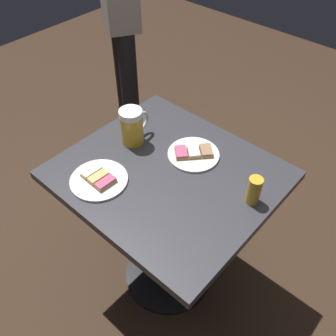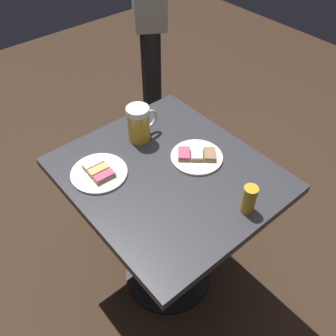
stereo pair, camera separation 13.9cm
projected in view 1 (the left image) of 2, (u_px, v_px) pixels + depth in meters
The scene contains 7 objects.
ground_plane at pixel (168, 274), 1.94m from camera, with size 6.00×6.00×0.00m, color #382619.
cafe_table at pixel (168, 200), 1.53m from camera, with size 0.79×0.71×0.76m.
plate_near at pixel (194, 154), 1.47m from camera, with size 0.21×0.21×0.03m.
plate_far at pixel (99, 179), 1.37m from camera, with size 0.22×0.22×0.03m.
beer_mug at pixel (132, 126), 1.48m from camera, with size 0.09×0.15×0.15m.
beer_glass_small at pixel (254, 190), 1.27m from camera, with size 0.05×0.05×0.11m, color gold.
patron_standing at pixel (120, 9), 2.11m from camera, with size 0.37×0.32×1.60m.
Camera 1 is at (0.66, -0.74, 1.76)m, focal length 39.52 mm.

